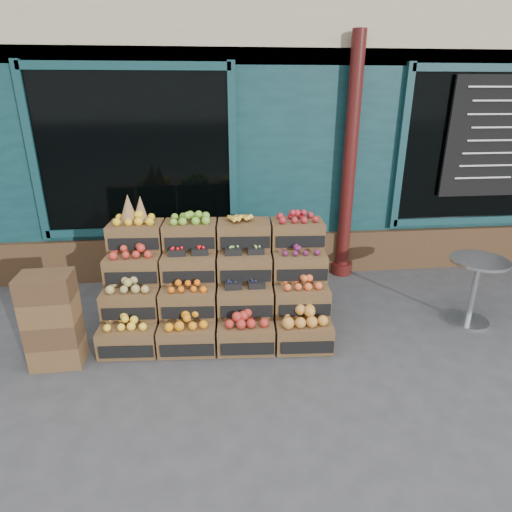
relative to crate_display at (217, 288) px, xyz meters
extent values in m
plane|color=#3A3A3C|center=(0.63, -0.77, -0.46)|extent=(60.00, 60.00, 0.00)
cube|color=#103438|center=(0.63, 4.43, 1.94)|extent=(12.00, 6.00, 4.80)
cube|color=#103438|center=(0.63, 1.48, 1.04)|extent=(12.00, 0.12, 3.00)
cube|color=#442D1B|center=(0.63, 1.41, -0.16)|extent=(12.00, 0.18, 0.60)
cube|color=black|center=(-0.97, 1.41, 1.29)|extent=(2.40, 0.06, 2.00)
cube|color=black|center=(3.83, 1.41, 1.29)|extent=(2.40, 0.06, 2.00)
cylinder|color=#41100F|center=(1.83, 1.28, 1.14)|extent=(0.18, 0.18, 3.20)
cube|color=black|center=(3.83, 1.33, 1.44)|extent=(1.30, 0.04, 1.60)
cube|color=brown|center=(-0.92, -0.42, -0.31)|extent=(0.60, 0.43, 0.29)
cube|color=black|center=(-0.93, -0.63, -0.34)|extent=(0.53, 0.05, 0.13)
cube|color=yellow|center=(-0.92, -0.42, -0.12)|extent=(0.48, 0.33, 0.09)
cube|color=brown|center=(-0.32, -0.46, -0.31)|extent=(0.60, 0.43, 0.29)
cube|color=black|center=(-0.34, -0.67, -0.34)|extent=(0.53, 0.05, 0.13)
cube|color=orange|center=(-0.32, -0.46, -0.12)|extent=(0.48, 0.33, 0.10)
cube|color=brown|center=(0.27, -0.50, -0.31)|extent=(0.60, 0.43, 0.29)
cube|color=black|center=(0.26, -0.71, -0.34)|extent=(0.53, 0.05, 0.13)
cube|color=#A1251D|center=(0.27, -0.50, -0.11)|extent=(0.48, 0.33, 0.11)
cube|color=brown|center=(0.87, -0.54, -0.31)|extent=(0.60, 0.43, 0.29)
cube|color=black|center=(0.86, -0.75, -0.34)|extent=(0.53, 0.05, 0.13)
cube|color=#C47C2E|center=(0.87, -0.54, -0.10)|extent=(0.48, 0.33, 0.13)
cube|color=brown|center=(-0.90, -0.18, -0.03)|extent=(0.60, 0.43, 0.29)
cube|color=black|center=(-0.92, -0.39, -0.05)|extent=(0.53, 0.05, 0.13)
cube|color=#9B8D4C|center=(-0.90, -0.18, 0.17)|extent=(0.48, 0.33, 0.10)
cube|color=brown|center=(-0.31, -0.22, -0.03)|extent=(0.60, 0.43, 0.29)
cube|color=black|center=(-0.32, -0.43, -0.05)|extent=(0.53, 0.05, 0.13)
cube|color=#F0600A|center=(-0.31, -0.22, 0.16)|extent=(0.48, 0.33, 0.08)
cube|color=brown|center=(0.29, -0.25, -0.03)|extent=(0.60, 0.43, 0.29)
cube|color=black|center=(0.28, -0.47, -0.05)|extent=(0.53, 0.05, 0.13)
cube|color=#1B214B|center=(0.29, -0.25, 0.13)|extent=(0.48, 0.33, 0.03)
cube|color=brown|center=(0.89, -0.29, -0.03)|extent=(0.60, 0.43, 0.29)
cube|color=black|center=(0.87, -0.51, -0.05)|extent=(0.53, 0.05, 0.13)
cube|color=#E65827|center=(0.89, -0.29, 0.16)|extent=(0.48, 0.33, 0.09)
cube|color=brown|center=(-0.89, 0.07, 0.26)|extent=(0.60, 0.43, 0.29)
cube|color=black|center=(-0.90, -0.14, 0.23)|extent=(0.53, 0.05, 0.13)
cube|color=#B22A20|center=(-0.89, 0.07, 0.45)|extent=(0.48, 0.33, 0.10)
cube|color=brown|center=(-0.29, 0.03, 0.26)|extent=(0.60, 0.43, 0.29)
cube|color=black|center=(-0.30, -0.18, 0.23)|extent=(0.53, 0.05, 0.13)
cube|color=red|center=(-0.29, 0.03, 0.42)|extent=(0.48, 0.33, 0.04)
cube|color=brown|center=(0.31, -0.01, 0.26)|extent=(0.60, 0.43, 0.29)
cube|color=black|center=(0.29, -0.22, 0.23)|extent=(0.53, 0.05, 0.13)
cube|color=#89B756|center=(0.31, -0.01, 0.42)|extent=(0.48, 0.33, 0.03)
cube|color=brown|center=(0.90, -0.05, 0.26)|extent=(0.60, 0.43, 0.29)
cube|color=black|center=(0.89, -0.26, 0.23)|extent=(0.53, 0.05, 0.13)
cube|color=#55163E|center=(0.90, -0.05, 0.44)|extent=(0.48, 0.33, 0.07)
cube|color=brown|center=(-0.87, 0.31, 0.55)|extent=(0.60, 0.43, 0.29)
cube|color=black|center=(-0.88, 0.10, 0.52)|extent=(0.53, 0.05, 0.13)
cube|color=gold|center=(-0.87, 0.31, 0.74)|extent=(0.48, 0.33, 0.10)
cube|color=brown|center=(-0.27, 0.27, 0.55)|extent=(0.60, 0.43, 0.29)
cube|color=black|center=(-0.29, 0.06, 0.52)|extent=(0.53, 0.05, 0.13)
cube|color=#6EAC2C|center=(-0.27, 0.27, 0.74)|extent=(0.48, 0.33, 0.10)
cube|color=brown|center=(0.32, 0.23, 0.55)|extent=(0.60, 0.43, 0.29)
cube|color=black|center=(0.31, 0.02, 0.52)|extent=(0.53, 0.05, 0.13)
cube|color=yellow|center=(0.32, 0.23, 0.74)|extent=(0.48, 0.33, 0.09)
cube|color=brown|center=(0.92, 0.19, 0.55)|extent=(0.60, 0.43, 0.29)
cube|color=black|center=(0.90, -0.02, 0.52)|extent=(0.53, 0.05, 0.13)
cube|color=maroon|center=(0.92, 0.19, 0.74)|extent=(0.48, 0.33, 0.09)
cube|color=#442D1B|center=(-0.01, -0.23, -0.31)|extent=(2.39, 0.55, 0.29)
cube|color=#442D1B|center=(0.01, 0.01, -0.17)|extent=(2.39, 0.55, 0.57)
cube|color=#442D1B|center=(0.02, 0.25, -0.03)|extent=(2.39, 0.55, 0.86)
cone|color=olive|center=(-0.92, 0.31, 0.86)|extent=(0.20, 0.20, 0.33)
cone|color=olive|center=(-0.80, 0.35, 0.84)|extent=(0.18, 0.18, 0.29)
cube|color=brown|center=(-1.57, -0.57, -0.34)|extent=(0.49, 0.34, 0.24)
cube|color=#442D1B|center=(-1.57, -0.57, -0.10)|extent=(0.49, 0.34, 0.24)
cube|color=brown|center=(-1.57, -0.57, 0.14)|extent=(0.49, 0.34, 0.24)
cube|color=#442D1B|center=(-1.57, -0.57, 0.37)|extent=(0.49, 0.34, 0.24)
cylinder|color=silver|center=(2.88, -0.25, -0.44)|extent=(0.45, 0.45, 0.03)
cylinder|color=silver|center=(2.88, -0.25, -0.07)|extent=(0.06, 0.06, 0.74)
cylinder|color=silver|center=(2.88, -0.25, 0.31)|extent=(0.62, 0.62, 0.03)
imported|color=#14491F|center=(-1.09, 1.91, 0.47)|extent=(0.77, 0.61, 1.86)
camera|label=1|loc=(-0.03, -4.31, 2.05)|focal=30.00mm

